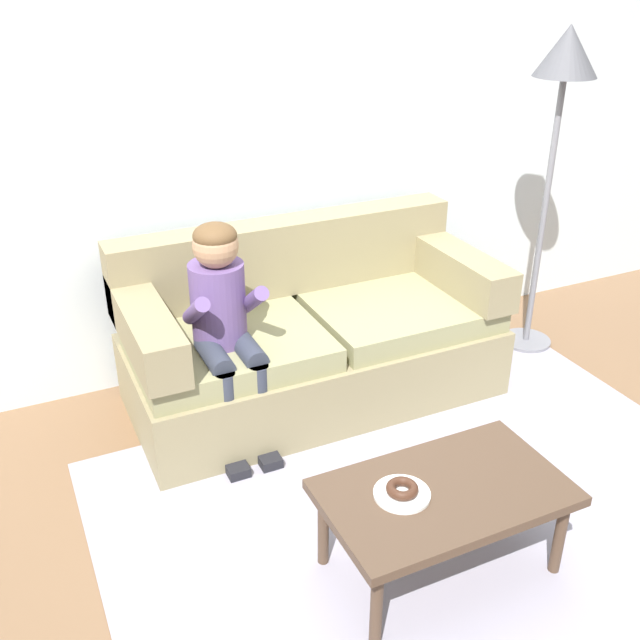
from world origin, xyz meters
The scene contains 9 objects.
ground centered at (0.00, 0.00, 0.00)m, with size 10.00×10.00×0.00m, color brown.
wall_back centered at (0.00, 1.40, 1.40)m, with size 8.00×0.10×2.80m, color silver.
area_rug centered at (0.00, -0.25, 0.01)m, with size 2.84×1.96×0.01m, color #9993A3.
couch centered at (-0.11, 0.84, 0.33)m, with size 1.93×0.90×0.90m.
coffee_table centered at (-0.19, -0.55, 0.35)m, with size 0.92×0.54×0.40m.
person_child centered at (-0.63, 0.64, 0.67)m, with size 0.34×0.58×1.10m.
plate centered at (-0.35, -0.51, 0.40)m, with size 0.21×0.21×0.01m, color white.
donut centered at (-0.35, -0.51, 0.43)m, with size 0.12×0.12×0.04m, color #422619.
floor_lamp centered at (1.33, 0.78, 1.53)m, with size 0.33×0.33×1.85m.
Camera 1 is at (-1.51, -2.27, 2.17)m, focal length 40.85 mm.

